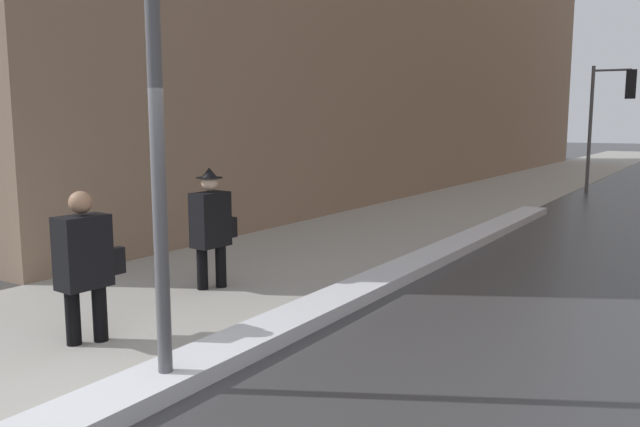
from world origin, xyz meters
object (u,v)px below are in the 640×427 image
Objects in this scene: pedestrian_with_shoulder_bag at (85,260)px; lamp_post at (154,55)px; pedestrian_in_fedora at (211,224)px; traffic_light_near at (614,101)px.

lamp_post is at bearing 79.84° from pedestrian_with_shoulder_bag.
pedestrian_in_fedora is at bearing 125.40° from lamp_post.
lamp_post is 2.43m from pedestrian_with_shoulder_bag.
traffic_light_near is (0.85, 18.46, 0.20)m from lamp_post.
pedestrian_in_fedora reaches higher than pedestrian_with_shoulder_bag.
pedestrian_in_fedora is (-0.39, 2.28, 0.03)m from pedestrian_with_shoulder_bag.
pedestrian_with_shoulder_bag is at bearing 13.32° from pedestrian_in_fedora.
lamp_post reaches higher than traffic_light_near.
traffic_light_near is at bearing 176.21° from pedestrian_with_shoulder_bag.
pedestrian_in_fedora is (-2.74, -15.81, -2.05)m from traffic_light_near.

